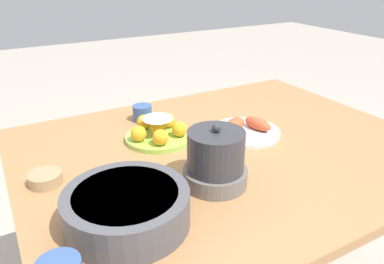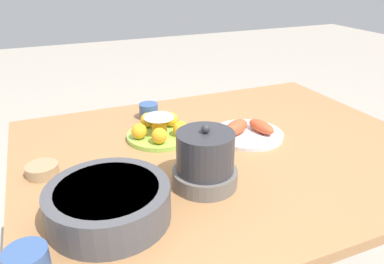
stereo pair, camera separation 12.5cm
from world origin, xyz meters
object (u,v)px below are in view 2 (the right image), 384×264
object	(u,v)px
cup_near	(149,111)
seafood_platter	(248,132)
serving_bowl	(108,202)
sauce_bowl	(42,170)
warming_pot	(205,161)
cake_plate	(159,130)
dining_table	(225,173)

from	to	relation	value
cup_near	seafood_platter	bearing A→B (deg)	132.44
serving_bowl	seafood_platter	distance (m)	0.60
sauce_bowl	cup_near	world-z (taller)	cup_near
warming_pot	cake_plate	bearing A→B (deg)	-86.84
seafood_platter	cup_near	distance (m)	0.40
sauce_bowl	cake_plate	bearing A→B (deg)	-164.88
cake_plate	seafood_platter	xyz separation A→B (m)	(-0.29, 0.11, -0.01)
cake_plate	serving_bowl	xyz separation A→B (m)	(0.25, 0.38, 0.01)
dining_table	warming_pot	world-z (taller)	warming_pot
sauce_bowl	warming_pot	distance (m)	0.47
sauce_bowl	cup_near	bearing A→B (deg)	-144.61
cake_plate	seafood_platter	size ratio (longest dim) A/B	0.92
serving_bowl	sauce_bowl	xyz separation A→B (m)	(0.14, -0.27, -0.03)
dining_table	cake_plate	size ratio (longest dim) A/B	5.85
dining_table	sauce_bowl	world-z (taller)	sauce_bowl
seafood_platter	cup_near	xyz separation A→B (m)	(0.27, -0.29, 0.01)
cup_near	warming_pot	world-z (taller)	warming_pot
dining_table	serving_bowl	size ratio (longest dim) A/B	4.52
serving_bowl	sauce_bowl	world-z (taller)	serving_bowl
dining_table	cake_plate	distance (m)	0.27
serving_bowl	cup_near	size ratio (longest dim) A/B	4.02
dining_table	warming_pot	distance (m)	0.29
sauce_bowl	warming_pot	world-z (taller)	warming_pot
serving_bowl	cup_near	xyz separation A→B (m)	(-0.27, -0.56, -0.02)
seafood_platter	warming_pot	world-z (taller)	warming_pot
dining_table	cup_near	xyz separation A→B (m)	(0.16, -0.34, 0.13)
cake_plate	sauce_bowl	world-z (taller)	cake_plate
dining_table	cup_near	bearing A→B (deg)	-65.38
cake_plate	cup_near	distance (m)	0.18
seafood_platter	cup_near	bearing A→B (deg)	-47.56
sauce_bowl	warming_pot	size ratio (longest dim) A/B	0.51
serving_bowl	sauce_bowl	size ratio (longest dim) A/B	3.21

